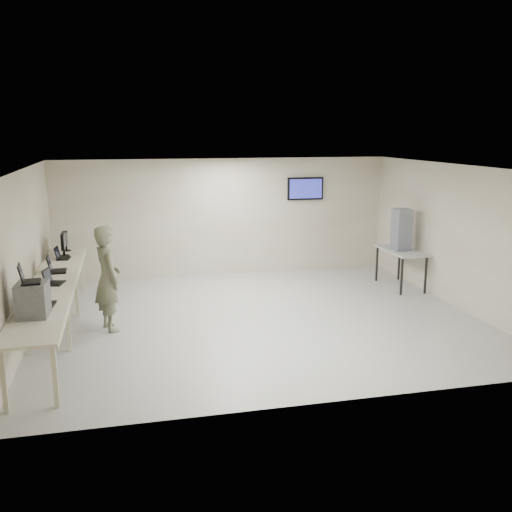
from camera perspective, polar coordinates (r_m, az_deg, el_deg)
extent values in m
cube|color=#A1A198|center=(10.73, 0.24, -6.24)|extent=(8.00, 7.00, 0.01)
cube|color=silver|center=(10.18, 0.26, 8.87)|extent=(8.00, 7.00, 0.01)
cube|color=beige|center=(13.74, -3.14, 3.89)|extent=(8.00, 0.01, 2.80)
cube|color=beige|center=(7.10, 6.84, -4.26)|extent=(8.00, 0.01, 2.80)
cube|color=beige|center=(10.22, -22.12, 0.04)|extent=(0.01, 7.00, 2.80)
cube|color=beige|center=(11.93, 19.30, 1.91)|extent=(0.01, 7.00, 2.80)
cube|color=black|center=(14.13, 4.91, 6.75)|extent=(0.15, 0.04, 0.15)
cube|color=black|center=(14.09, 4.96, 6.74)|extent=(0.90, 0.06, 0.55)
cube|color=navy|center=(14.06, 5.00, 6.72)|extent=(0.82, 0.01, 0.47)
cube|color=beige|center=(10.28, -19.68, -2.68)|extent=(0.75, 6.00, 0.04)
cube|color=beige|center=(10.25, -17.59, -2.75)|extent=(0.02, 6.00, 0.06)
cube|color=beige|center=(7.80, -23.93, -11.31)|extent=(0.06, 0.06, 0.86)
cube|color=beige|center=(7.70, -19.47, -11.23)|extent=(0.06, 0.06, 0.86)
cube|color=beige|center=(9.60, -21.85, -6.72)|extent=(0.06, 0.06, 0.86)
cube|color=beige|center=(9.52, -18.26, -6.60)|extent=(0.06, 0.06, 0.86)
cube|color=beige|center=(11.30, -20.55, -3.79)|extent=(0.06, 0.06, 0.86)
cube|color=beige|center=(11.23, -17.51, -3.67)|extent=(0.06, 0.06, 0.86)
cube|color=beige|center=(13.17, -19.52, -1.48)|extent=(0.06, 0.06, 0.86)
cube|color=beige|center=(13.12, -16.92, -1.36)|extent=(0.06, 0.06, 0.86)
cube|color=slate|center=(8.50, -21.43, -4.07)|extent=(0.43, 0.49, 0.48)
cube|color=black|center=(8.44, -21.57, -2.43)|extent=(0.28, 0.36, 0.02)
cube|color=black|center=(8.43, -22.47, -1.58)|extent=(0.09, 0.33, 0.24)
cube|color=black|center=(8.42, -22.37, -1.58)|extent=(0.07, 0.29, 0.20)
cube|color=black|center=(9.00, -20.38, -4.62)|extent=(0.31, 0.41, 0.02)
cube|color=black|center=(8.98, -21.32, -3.73)|extent=(0.11, 0.37, 0.27)
cube|color=black|center=(8.98, -21.22, -3.73)|extent=(0.08, 0.32, 0.23)
cube|color=black|center=(10.21, -19.41, -2.59)|extent=(0.32, 0.39, 0.02)
cube|color=black|center=(10.19, -20.17, -1.89)|extent=(0.14, 0.33, 0.25)
cube|color=black|center=(10.19, -20.09, -1.88)|extent=(0.11, 0.29, 0.21)
cube|color=black|center=(11.06, -19.18, -1.45)|extent=(0.30, 0.41, 0.02)
cube|color=black|center=(11.04, -19.98, -0.70)|extent=(0.09, 0.38, 0.28)
cube|color=black|center=(11.04, -19.89, -0.69)|extent=(0.07, 0.33, 0.24)
cube|color=black|center=(12.14, -18.67, -0.24)|extent=(0.27, 0.35, 0.02)
cube|color=black|center=(12.12, -19.27, 0.33)|extent=(0.10, 0.31, 0.23)
cube|color=black|center=(12.12, -19.20, 0.33)|extent=(0.08, 0.27, 0.19)
cylinder|color=black|center=(12.41, -18.62, 0.03)|extent=(0.22, 0.22, 0.02)
cube|color=black|center=(12.39, -18.65, 0.46)|extent=(0.04, 0.03, 0.18)
cube|color=black|center=(12.35, -18.72, 1.46)|extent=(0.05, 0.49, 0.33)
cube|color=black|center=(12.35, -18.58, 1.46)|extent=(0.00, 0.45, 0.28)
cylinder|color=black|center=(12.94, -18.40, 0.52)|extent=(0.18, 0.18, 0.01)
cube|color=black|center=(12.93, -18.43, 0.87)|extent=(0.04, 0.03, 0.15)
cube|color=black|center=(12.90, -18.48, 1.67)|extent=(0.05, 0.41, 0.27)
cube|color=black|center=(12.89, -18.37, 1.67)|extent=(0.00, 0.37, 0.24)
imported|color=#525844|center=(10.21, -14.62, -2.19)|extent=(0.64, 0.78, 1.85)
cube|color=#A0A0A0|center=(13.04, 14.33, 0.53)|extent=(0.66, 1.42, 0.04)
cube|color=black|center=(12.48, 14.36, -2.01)|extent=(0.04, 0.04, 0.81)
cube|color=black|center=(13.54, 12.00, -0.77)|extent=(0.04, 0.04, 0.81)
cube|color=black|center=(12.75, 16.61, -1.84)|extent=(0.04, 0.04, 0.81)
cube|color=black|center=(13.79, 14.12, -0.64)|extent=(0.04, 0.04, 0.81)
cube|color=slate|center=(13.01, 14.28, 1.00)|extent=(0.35, 0.39, 0.18)
cube|color=slate|center=(12.98, 14.32, 1.80)|extent=(0.35, 0.39, 0.18)
cube|color=slate|center=(12.94, 14.36, 2.59)|extent=(0.35, 0.39, 0.18)
cube|color=slate|center=(12.92, 14.41, 3.40)|extent=(0.35, 0.39, 0.18)
cube|color=slate|center=(12.89, 14.45, 4.20)|extent=(0.35, 0.39, 0.18)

